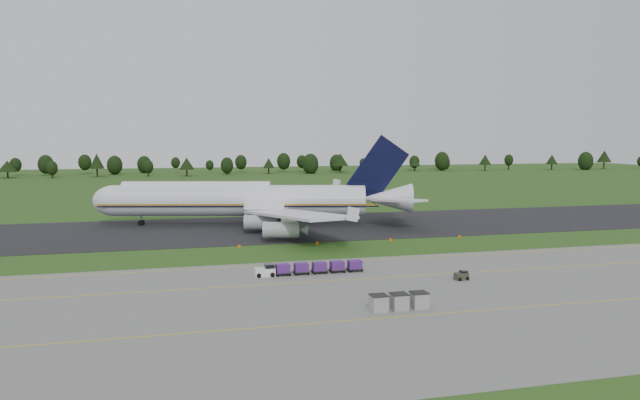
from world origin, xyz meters
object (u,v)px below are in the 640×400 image
object	(u,v)px
uld_row	(399,301)
edge_markers	(354,242)
utility_cart	(461,276)
aircraft	(246,200)
baggage_train	(308,268)

from	to	relation	value
uld_row	edge_markers	xyz separation A→B (m)	(8.59, 42.99, -0.71)
edge_markers	utility_cart	bearing A→B (deg)	-81.13
edge_markers	uld_row	bearing A→B (deg)	-101.30
aircraft	uld_row	distance (m)	71.59
edge_markers	baggage_train	bearing A→B (deg)	-121.81
baggage_train	edge_markers	size ratio (longest dim) A/B	0.36
utility_cart	uld_row	size ratio (longest dim) A/B	0.29
utility_cart	uld_row	xyz separation A→B (m)	(-13.51, -11.45, 0.45)
aircraft	uld_row	world-z (taller)	aircraft
uld_row	edge_markers	bearing A→B (deg)	78.70
uld_row	edge_markers	world-z (taller)	uld_row
utility_cart	uld_row	bearing A→B (deg)	-139.73
utility_cart	baggage_train	bearing A→B (deg)	155.22
utility_cart	aircraft	bearing A→B (deg)	109.14
baggage_train	uld_row	bearing A→B (deg)	-74.73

